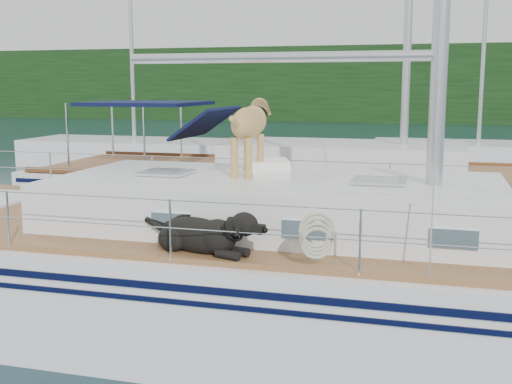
% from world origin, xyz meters
% --- Properties ---
extents(ground, '(120.00, 120.00, 0.00)m').
position_xyz_m(ground, '(0.00, 0.00, 0.00)').
color(ground, black).
rests_on(ground, ground).
extents(tree_line, '(90.00, 3.00, 6.00)m').
position_xyz_m(tree_line, '(0.00, 45.00, 3.00)').
color(tree_line, black).
rests_on(tree_line, ground).
extents(shore_bank, '(92.00, 1.00, 1.20)m').
position_xyz_m(shore_bank, '(0.00, 46.20, 0.60)').
color(shore_bank, '#595147').
rests_on(shore_bank, ground).
extents(main_sailboat, '(12.00, 3.80, 14.01)m').
position_xyz_m(main_sailboat, '(0.09, -0.00, 0.68)').
color(main_sailboat, white).
rests_on(main_sailboat, ground).
extents(neighbor_sailboat, '(11.00, 3.50, 13.30)m').
position_xyz_m(neighbor_sailboat, '(-0.31, 5.87, 0.63)').
color(neighbor_sailboat, white).
rests_on(neighbor_sailboat, ground).
extents(bg_boat_west, '(8.00, 3.00, 11.65)m').
position_xyz_m(bg_boat_west, '(-8.00, 14.00, 0.45)').
color(bg_boat_west, white).
rests_on(bg_boat_west, ground).
extents(bg_boat_center, '(7.20, 3.00, 11.65)m').
position_xyz_m(bg_boat_center, '(4.00, 16.00, 0.45)').
color(bg_boat_center, white).
rests_on(bg_boat_center, ground).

